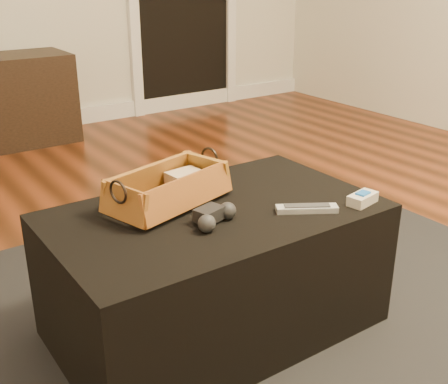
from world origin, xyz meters
TOP-DOWN VIEW (x-y plane):
  - floor at (0.00, 0.00)m, footprint 5.00×5.50m
  - baseboard at (0.00, 2.73)m, footprint 5.00×0.04m
  - area_rug at (-0.24, -0.05)m, footprint 2.60×2.00m
  - ottoman at (-0.24, -0.00)m, footprint 1.00×0.60m
  - tv_remote at (-0.35, 0.09)m, footprint 0.21×0.12m
  - cloth_bundle at (-0.24, 0.17)m, footprint 0.12×0.08m
  - wicker_basket at (-0.33, 0.11)m, footprint 0.43×0.30m
  - game_controller at (-0.29, -0.09)m, footprint 0.16×0.12m
  - silver_remote at (-0.02, -0.17)m, footprint 0.18×0.13m
  - cream_gadget at (0.17, -0.23)m, footprint 0.11×0.07m

SIDE VIEW (x-z plane):
  - floor at x=0.00m, z-range -0.01..0.00m
  - area_rug at x=-0.24m, z-range 0.00..0.01m
  - baseboard at x=0.00m, z-range 0.00..0.12m
  - ottoman at x=-0.24m, z-range 0.01..0.43m
  - silver_remote at x=-0.02m, z-range 0.43..0.45m
  - cream_gadget at x=0.17m, z-range 0.43..0.47m
  - tv_remote at x=-0.35m, z-range 0.45..0.47m
  - game_controller at x=-0.29m, z-range 0.43..0.48m
  - cloth_bundle at x=-0.24m, z-range 0.45..0.50m
  - wicker_basket at x=-0.33m, z-range 0.41..0.55m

